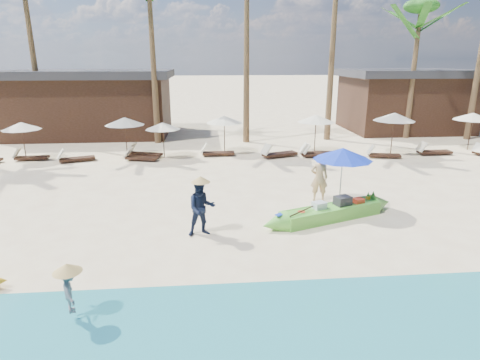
{
  "coord_description": "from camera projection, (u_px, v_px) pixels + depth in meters",
  "views": [
    {
      "loc": [
        -0.39,
        -10.69,
        5.0
      ],
      "look_at": [
        0.71,
        2.0,
        1.15
      ],
      "focal_mm": 30.0,
      "sensor_mm": 36.0,
      "label": 1
    }
  ],
  "objects": [
    {
      "name": "green_canoe",
      "position": [
        331.0,
        212.0,
        13.0
      ],
      "size": [
        5.4,
        2.3,
        0.72
      ],
      "rotation": [
        0.0,
        0.0,
        0.36
      ],
      "color": "#59B838",
      "rests_on": "ground"
    },
    {
      "name": "lounger_7_left",
      "position": [
        315.0,
        152.0,
        21.44
      ],
      "size": [
        1.93,
        0.73,
        0.64
      ],
      "rotation": [
        0.0,
        0.0,
        -0.08
      ],
      "color": "#361F16",
      "rests_on": "ground"
    },
    {
      "name": "vendor_yellow",
      "position": [
        70.0,
        290.0,
        7.86
      ],
      "size": [
        0.55,
        0.69,
        0.94
      ],
      "primitive_type": "imported",
      "rotation": [
        0.0,
        0.0,
        1.95
      ],
      "color": "gray",
      "rests_on": "ground"
    },
    {
      "name": "resort_parasol_7",
      "position": [
        316.0,
        118.0,
        21.84
      ],
      "size": [
        2.04,
        2.04,
        2.1
      ],
      "color": "#361F16",
      "rests_on": "ground"
    },
    {
      "name": "resort_parasol_6",
      "position": [
        224.0,
        119.0,
        21.77
      ],
      "size": [
        2.0,
        2.0,
        2.06
      ],
      "color": "#361F16",
      "rests_on": "ground"
    },
    {
      "name": "palm_6",
      "position": [
        419.0,
        24.0,
        24.54
      ],
      "size": [
        2.08,
        2.08,
        8.51
      ],
      "color": "brown",
      "rests_on": "ground"
    },
    {
      "name": "lounger_4_left",
      "position": [
        74.0,
        158.0,
        20.26
      ],
      "size": [
        1.87,
        1.11,
        0.61
      ],
      "rotation": [
        0.0,
        0.0,
        0.34
      ],
      "color": "#361F16",
      "rests_on": "ground"
    },
    {
      "name": "resort_parasol_5",
      "position": [
        163.0,
        126.0,
        20.7
      ],
      "size": [
        1.81,
        1.81,
        1.87
      ],
      "color": "#361F16",
      "rests_on": "ground"
    },
    {
      "name": "blue_umbrella",
      "position": [
        343.0,
        154.0,
        13.47
      ],
      "size": [
        2.0,
        2.0,
        2.15
      ],
      "color": "#99999E",
      "rests_on": "ground"
    },
    {
      "name": "lounger_6_left",
      "position": [
        216.0,
        152.0,
        21.51
      ],
      "size": [
        1.8,
        0.57,
        0.61
      ],
      "rotation": [
        0.0,
        0.0,
        -0.01
      ],
      "color": "#361F16",
      "rests_on": "ground"
    },
    {
      "name": "vendor_green",
      "position": [
        201.0,
        208.0,
        11.66
      ],
      "size": [
        0.92,
        0.77,
        1.69
      ],
      "primitive_type": "imported",
      "rotation": [
        0.0,
        0.0,
        0.16
      ],
      "color": "#121B33",
      "rests_on": "ground"
    },
    {
      "name": "resort_parasol_4",
      "position": [
        125.0,
        121.0,
        20.83
      ],
      "size": [
        2.04,
        2.04,
        2.1
      ],
      "color": "#361F16",
      "rests_on": "ground"
    },
    {
      "name": "lounger_7_right",
      "position": [
        318.0,
        153.0,
        21.22
      ],
      "size": [
        1.83,
        0.61,
        0.62
      ],
      "rotation": [
        0.0,
        0.0,
        -0.03
      ],
      "color": "#361F16",
      "rests_on": "ground"
    },
    {
      "name": "pavilion_west",
      "position": [
        92.0,
        102.0,
        27.06
      ],
      "size": [
        10.8,
        6.6,
        4.3
      ],
      "color": "#361F16",
      "rests_on": "ground"
    },
    {
      "name": "lounger_5_left",
      "position": [
        143.0,
        153.0,
        21.26
      ],
      "size": [
        1.94,
        1.14,
        0.63
      ],
      "rotation": [
        0.0,
        0.0,
        -0.33
      ],
      "color": "#361F16",
      "rests_on": "ground"
    },
    {
      "name": "lounger_6_right",
      "position": [
        277.0,
        153.0,
        21.17
      ],
      "size": [
        2.06,
        1.24,
        0.67
      ],
      "rotation": [
        0.0,
        0.0,
        0.34
      ],
      "color": "#361F16",
      "rests_on": "ground"
    },
    {
      "name": "resort_parasol_3",
      "position": [
        21.0,
        126.0,
        20.2
      ],
      "size": [
        1.9,
        1.9,
        1.95
      ],
      "color": "#361F16",
      "rests_on": "ground"
    },
    {
      "name": "resort_parasol_9",
      "position": [
        473.0,
        116.0,
        22.43
      ],
      "size": [
        2.06,
        2.06,
        2.13
      ],
      "color": "#361F16",
      "rests_on": "ground"
    },
    {
      "name": "pavilion_east",
      "position": [
        405.0,
        100.0,
        28.89
      ],
      "size": [
        8.8,
        6.6,
        4.3
      ],
      "color": "#361F16",
      "rests_on": "ground"
    },
    {
      "name": "lounger_4_right",
      "position": [
        140.0,
        157.0,
        20.5
      ],
      "size": [
        1.78,
        0.92,
        0.58
      ],
      "rotation": [
        0.0,
        0.0,
        -0.24
      ],
      "color": "#361F16",
      "rests_on": "ground"
    },
    {
      "name": "tourist",
      "position": [
        319.0,
        178.0,
        14.53
      ],
      "size": [
        0.67,
        0.48,
        1.74
      ],
      "primitive_type": "imported",
      "rotation": [
        0.0,
        0.0,
        3.04
      ],
      "color": "tan",
      "rests_on": "ground"
    },
    {
      "name": "lounger_3_right",
      "position": [
        30.0,
        157.0,
        20.57
      ],
      "size": [
        1.72,
        0.61,
        0.58
      ],
      "rotation": [
        0.0,
        0.0,
        0.05
      ],
      "color": "#361F16",
      "rests_on": "ground"
    },
    {
      "name": "resort_parasol_8",
      "position": [
        394.0,
        117.0,
        21.43
      ],
      "size": [
        2.19,
        2.19,
        2.26
      ],
      "color": "#361F16",
      "rests_on": "ground"
    },
    {
      "name": "lounger_9_left",
      "position": [
        432.0,
        151.0,
        21.74
      ],
      "size": [
        1.9,
        0.64,
        0.64
      ],
      "rotation": [
        0.0,
        0.0,
        0.04
      ],
      "color": "#361F16",
      "rests_on": "ground"
    },
    {
      "name": "ground",
      "position": [
        222.0,
        238.0,
        11.68
      ],
      "size": [
        240.0,
        240.0,
        0.0
      ],
      "primitive_type": "plane",
      "color": "#F9E7B8",
      "rests_on": "ground"
    },
    {
      "name": "lounger_8_left",
      "position": [
        382.0,
        154.0,
        21.11
      ],
      "size": [
        1.78,
        0.89,
        0.58
      ],
      "rotation": [
        0.0,
        0.0,
        -0.23
      ],
      "color": "#361F16",
      "rests_on": "ground"
    }
  ]
}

